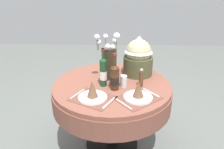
{
  "coord_description": "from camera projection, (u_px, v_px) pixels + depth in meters",
  "views": [
    {
      "loc": [
        0.06,
        -1.81,
        1.62
      ],
      "look_at": [
        0.0,
        0.03,
        0.82
      ],
      "focal_mm": 33.9,
      "sensor_mm": 36.0,
      "label": 1
    }
  ],
  "objects": [
    {
      "name": "gift_tub_back_right",
      "position": [
        138.0,
        55.0,
        2.13
      ],
      "size": [
        0.3,
        0.3,
        0.41
      ],
      "color": "#474C2D",
      "rests_on": "dining_table"
    },
    {
      "name": "wine_bottle_right",
      "position": [
        115.0,
        77.0,
        1.86
      ],
      "size": [
        0.08,
        0.08,
        0.34
      ],
      "color": "#422814",
      "rests_on": "dining_table"
    },
    {
      "name": "place_setting_right",
      "position": [
        138.0,
        93.0,
        1.73
      ],
      "size": [
        0.43,
        0.42,
        0.16
      ],
      "color": "brown",
      "rests_on": "dining_table"
    },
    {
      "name": "wine_bottle_left",
      "position": [
        103.0,
        72.0,
        1.92
      ],
      "size": [
        0.07,
        0.07,
        0.36
      ],
      "color": "#194223",
      "rests_on": "dining_table"
    },
    {
      "name": "place_setting_left",
      "position": [
        92.0,
        94.0,
        1.73
      ],
      "size": [
        0.42,
        0.39,
        0.16
      ],
      "color": "brown",
      "rests_on": "dining_table"
    },
    {
      "name": "pepper_mill",
      "position": [
        141.0,
        78.0,
        1.92
      ],
      "size": [
        0.04,
        0.04,
        0.18
      ],
      "color": "brown",
      "rests_on": "dining_table"
    },
    {
      "name": "ground",
      "position": [
        112.0,
        144.0,
        2.31
      ],
      "size": [
        8.0,
        8.0,
        0.0
      ],
      "primitive_type": "plane",
      "color": "slate"
    },
    {
      "name": "dining_table",
      "position": [
        112.0,
        96.0,
        2.07
      ],
      "size": [
        1.14,
        1.14,
        0.74
      ],
      "color": "brown",
      "rests_on": "ground"
    },
    {
      "name": "flower_vase",
      "position": [
        110.0,
        60.0,
        2.04
      ],
      "size": [
        0.24,
        0.16,
        0.47
      ],
      "color": "#332819",
      "rests_on": "dining_table"
    },
    {
      "name": "tumbler_near_left",
      "position": [
        124.0,
        81.0,
        1.93
      ],
      "size": [
        0.06,
        0.06,
        0.11
      ],
      "primitive_type": "cylinder",
      "color": "silver",
      "rests_on": "dining_table"
    }
  ]
}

